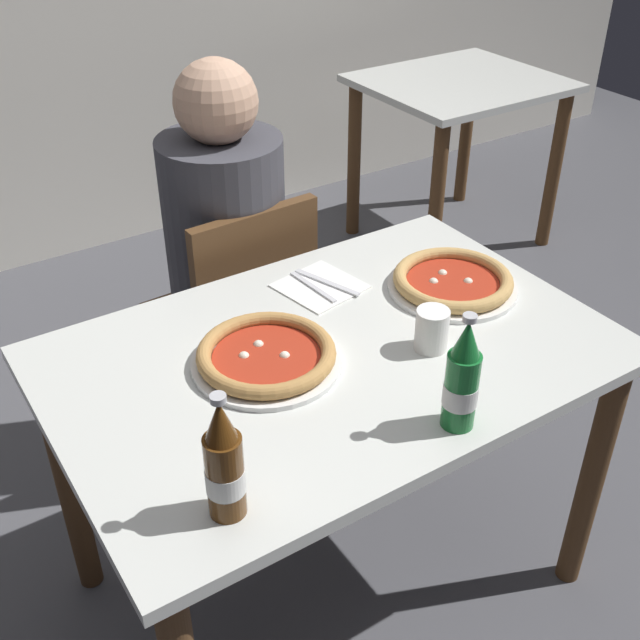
{
  "coord_description": "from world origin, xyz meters",
  "views": [
    {
      "loc": [
        -0.77,
        -1.14,
        1.74
      ],
      "look_at": [
        0.0,
        0.05,
        0.8
      ],
      "focal_mm": 44.06,
      "sensor_mm": 36.0,
      "label": 1
    }
  ],
  "objects_px": {
    "paper_cup": "(432,330)",
    "pizza_margherita_near": "(453,282)",
    "chair_behind_table": "(240,313)",
    "pizza_marinara_far": "(266,356)",
    "dining_table_main": "(332,391)",
    "napkin_with_cutlery": "(320,286)",
    "beer_bottle_left": "(462,380)",
    "beer_bottle_center": "(224,465)",
    "diner_seated": "(229,276)",
    "dining_table_background": "(458,116)"
  },
  "relations": [
    {
      "from": "pizza_margherita_near",
      "to": "paper_cup",
      "type": "height_order",
      "value": "paper_cup"
    },
    {
      "from": "paper_cup",
      "to": "pizza_margherita_near",
      "type": "bearing_deg",
      "value": 38.62
    },
    {
      "from": "pizza_margherita_near",
      "to": "pizza_marinara_far",
      "type": "height_order",
      "value": "same"
    },
    {
      "from": "pizza_margherita_near",
      "to": "napkin_with_cutlery",
      "type": "distance_m",
      "value": 0.32
    },
    {
      "from": "pizza_margherita_near",
      "to": "napkin_with_cutlery",
      "type": "relative_size",
      "value": 1.49
    },
    {
      "from": "chair_behind_table",
      "to": "pizza_margherita_near",
      "type": "distance_m",
      "value": 0.7
    },
    {
      "from": "dining_table_main",
      "to": "chair_behind_table",
      "type": "xyz_separation_m",
      "value": [
        0.08,
        0.61,
        -0.15
      ]
    },
    {
      "from": "dining_table_background",
      "to": "pizza_margherita_near",
      "type": "bearing_deg",
      "value": -132.23
    },
    {
      "from": "dining_table_main",
      "to": "dining_table_background",
      "type": "bearing_deg",
      "value": 40.78
    },
    {
      "from": "chair_behind_table",
      "to": "pizza_marinara_far",
      "type": "distance_m",
      "value": 0.68
    },
    {
      "from": "dining_table_background",
      "to": "pizza_marinara_far",
      "type": "xyz_separation_m",
      "value": [
        -1.69,
        -1.3,
        0.18
      ]
    },
    {
      "from": "chair_behind_table",
      "to": "beer_bottle_center",
      "type": "bearing_deg",
      "value": 58.98
    },
    {
      "from": "napkin_with_cutlery",
      "to": "beer_bottle_left",
      "type": "bearing_deg",
      "value": -95.56
    },
    {
      "from": "pizza_margherita_near",
      "to": "beer_bottle_left",
      "type": "distance_m",
      "value": 0.5
    },
    {
      "from": "dining_table_main",
      "to": "pizza_margherita_near",
      "type": "height_order",
      "value": "pizza_margherita_near"
    },
    {
      "from": "paper_cup",
      "to": "beer_bottle_left",
      "type": "bearing_deg",
      "value": -118.0
    },
    {
      "from": "dining_table_main",
      "to": "paper_cup",
      "type": "distance_m",
      "value": 0.27
    },
    {
      "from": "pizza_margherita_near",
      "to": "paper_cup",
      "type": "relative_size",
      "value": 3.3
    },
    {
      "from": "napkin_with_cutlery",
      "to": "dining_table_background",
      "type": "bearing_deg",
      "value": 37.6
    },
    {
      "from": "beer_bottle_left",
      "to": "chair_behind_table",
      "type": "bearing_deg",
      "value": 89.0
    },
    {
      "from": "diner_seated",
      "to": "paper_cup",
      "type": "height_order",
      "value": "diner_seated"
    },
    {
      "from": "diner_seated",
      "to": "napkin_with_cutlery",
      "type": "relative_size",
      "value": 5.75
    },
    {
      "from": "napkin_with_cutlery",
      "to": "paper_cup",
      "type": "distance_m",
      "value": 0.35
    },
    {
      "from": "pizza_marinara_far",
      "to": "beer_bottle_left",
      "type": "height_order",
      "value": "beer_bottle_left"
    },
    {
      "from": "beer_bottle_center",
      "to": "napkin_with_cutlery",
      "type": "relative_size",
      "value": 1.17
    },
    {
      "from": "beer_bottle_left",
      "to": "pizza_margherita_near",
      "type": "bearing_deg",
      "value": 50.09
    },
    {
      "from": "dining_table_background",
      "to": "paper_cup",
      "type": "height_order",
      "value": "paper_cup"
    },
    {
      "from": "dining_table_main",
      "to": "pizza_margherita_near",
      "type": "bearing_deg",
      "value": 7.83
    },
    {
      "from": "chair_behind_table",
      "to": "napkin_with_cutlery",
      "type": "height_order",
      "value": "chair_behind_table"
    },
    {
      "from": "dining_table_main",
      "to": "paper_cup",
      "type": "bearing_deg",
      "value": -30.66
    },
    {
      "from": "pizza_margherita_near",
      "to": "pizza_marinara_far",
      "type": "bearing_deg",
      "value": -177.96
    },
    {
      "from": "dining_table_main",
      "to": "pizza_marinara_far",
      "type": "bearing_deg",
      "value": 166.77
    },
    {
      "from": "beer_bottle_left",
      "to": "napkin_with_cutlery",
      "type": "distance_m",
      "value": 0.57
    },
    {
      "from": "diner_seated",
      "to": "pizza_marinara_far",
      "type": "distance_m",
      "value": 0.69
    },
    {
      "from": "pizza_margherita_near",
      "to": "diner_seated",
      "type": "bearing_deg",
      "value": 116.63
    },
    {
      "from": "paper_cup",
      "to": "beer_bottle_center",
      "type": "bearing_deg",
      "value": -162.99
    },
    {
      "from": "dining_table_main",
      "to": "paper_cup",
      "type": "height_order",
      "value": "paper_cup"
    },
    {
      "from": "pizza_margherita_near",
      "to": "napkin_with_cutlery",
      "type": "height_order",
      "value": "pizza_margherita_near"
    },
    {
      "from": "chair_behind_table",
      "to": "dining_table_background",
      "type": "height_order",
      "value": "chair_behind_table"
    },
    {
      "from": "pizza_margherita_near",
      "to": "paper_cup",
      "type": "bearing_deg",
      "value": -141.38
    },
    {
      "from": "pizza_margherita_near",
      "to": "beer_bottle_left",
      "type": "height_order",
      "value": "beer_bottle_left"
    },
    {
      "from": "chair_behind_table",
      "to": "diner_seated",
      "type": "xyz_separation_m",
      "value": [
        -0.0,
        0.05,
        0.1
      ]
    },
    {
      "from": "napkin_with_cutlery",
      "to": "diner_seated",
      "type": "bearing_deg",
      "value": 95.63
    },
    {
      "from": "diner_seated",
      "to": "napkin_with_cutlery",
      "type": "height_order",
      "value": "diner_seated"
    },
    {
      "from": "diner_seated",
      "to": "dining_table_main",
      "type": "bearing_deg",
      "value": -96.79
    },
    {
      "from": "dining_table_background",
      "to": "beer_bottle_center",
      "type": "bearing_deg",
      "value": -140.24
    },
    {
      "from": "pizza_margherita_near",
      "to": "napkin_with_cutlery",
      "type": "xyz_separation_m",
      "value": [
        -0.26,
        0.18,
        -0.02
      ]
    },
    {
      "from": "pizza_marinara_far",
      "to": "beer_bottle_center",
      "type": "distance_m",
      "value": 0.42
    },
    {
      "from": "chair_behind_table",
      "to": "dining_table_main",
      "type": "bearing_deg",
      "value": 79.63
    },
    {
      "from": "dining_table_main",
      "to": "pizza_margherita_near",
      "type": "relative_size",
      "value": 3.83
    }
  ]
}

